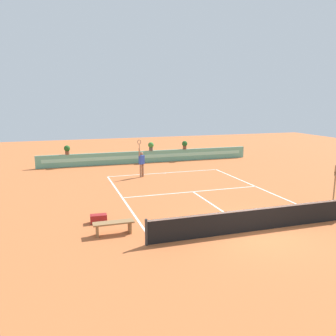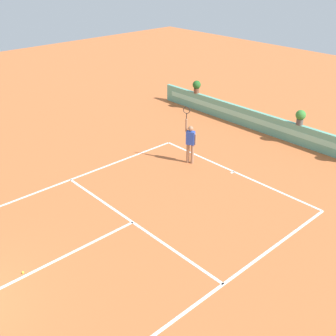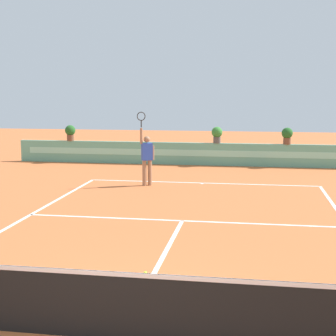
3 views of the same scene
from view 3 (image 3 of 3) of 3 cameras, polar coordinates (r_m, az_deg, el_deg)
ground_plane at (r=12.77m, az=1.35°, el=-6.36°), size 60.00×60.00×0.00m
court_lines at (r=13.46m, az=1.77°, el=-5.56°), size 8.32×11.94×0.01m
net at (r=7.02m, az=-5.60°, el=-14.81°), size 8.92×0.10×1.00m
back_wall_barrier at (r=22.84m, az=4.93°, el=1.55°), size 18.00×0.21×1.00m
tennis_player at (r=17.84m, az=-2.38°, el=1.36°), size 0.56×0.37×2.58m
tennis_ball_near_baseline at (r=9.44m, az=-2.56°, el=-11.63°), size 0.07×0.07×0.07m
potted_plant_far_left at (r=24.15m, az=-10.85°, el=3.98°), size 0.48×0.48×0.72m
potted_plant_centre at (r=22.74m, az=5.48°, el=3.82°), size 0.48×0.48×0.72m
potted_plant_right at (r=22.74m, az=13.14°, el=3.63°), size 0.48×0.48×0.72m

